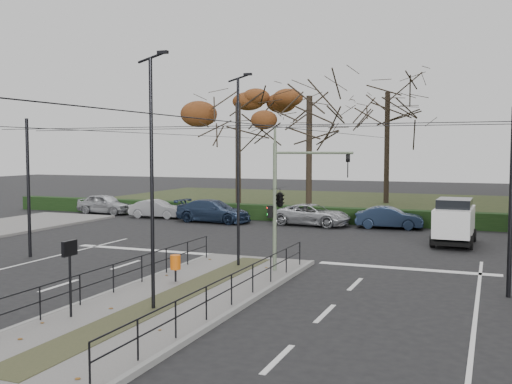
# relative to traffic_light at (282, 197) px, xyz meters

# --- Properties ---
(ground) EXTENTS (140.00, 140.00, 0.00)m
(ground) POSITION_rel_traffic_light_xyz_m (-1.78, -2.61, -2.92)
(ground) COLOR black
(ground) RESTS_ON ground
(median_island) EXTENTS (4.40, 15.00, 0.14)m
(median_island) POSITION_rel_traffic_light_xyz_m (-1.78, -5.11, -2.85)
(median_island) COLOR #615E5C
(median_island) RESTS_ON ground
(park) EXTENTS (38.00, 26.00, 0.10)m
(park) POSITION_rel_traffic_light_xyz_m (-7.78, 29.39, -2.87)
(park) COLOR #252F17
(park) RESTS_ON ground
(hedge) EXTENTS (38.00, 1.00, 1.00)m
(hedge) POSITION_rel_traffic_light_xyz_m (-7.78, 15.99, -2.42)
(hedge) COLOR black
(hedge) RESTS_ON ground
(median_railing) EXTENTS (4.14, 13.24, 0.92)m
(median_railing) POSITION_rel_traffic_light_xyz_m (-1.78, -5.21, -1.94)
(median_railing) COLOR black
(median_railing) RESTS_ON median_island
(catenary) EXTENTS (20.00, 34.00, 6.00)m
(catenary) POSITION_rel_traffic_light_xyz_m (-1.78, -0.99, 0.50)
(catenary) COLOR black
(catenary) RESTS_ON ground
(traffic_light) EXTENTS (3.25, 1.83, 4.78)m
(traffic_light) POSITION_rel_traffic_light_xyz_m (0.00, 0.00, 0.00)
(traffic_light) COLOR #65755A
(traffic_light) RESTS_ON median_island
(litter_bin) EXTENTS (0.36, 0.36, 0.92)m
(litter_bin) POSITION_rel_traffic_light_xyz_m (-2.78, -3.09, -2.12)
(litter_bin) COLOR black
(litter_bin) RESTS_ON median_island
(info_panel) EXTENTS (0.12, 0.54, 2.09)m
(info_panel) POSITION_rel_traffic_light_xyz_m (-3.28, -7.96, -1.14)
(info_panel) COLOR black
(info_panel) RESTS_ON median_island
(streetlamp_median_near) EXTENTS (0.60, 0.12, 7.24)m
(streetlamp_median_near) POSITION_rel_traffic_light_xyz_m (-1.62, -6.42, 0.90)
(streetlamp_median_near) COLOR black
(streetlamp_median_near) RESTS_ON median_island
(streetlamp_median_far) EXTENTS (0.62, 0.13, 7.43)m
(streetlamp_median_far) POSITION_rel_traffic_light_xyz_m (-1.89, 0.32, 1.00)
(streetlamp_median_far) COLOR black
(streetlamp_median_far) RESTS_ON median_island
(parked_car_first) EXTENTS (4.37, 2.03, 1.45)m
(parked_car_first) POSITION_rel_traffic_light_xyz_m (-18.79, 15.09, -2.20)
(parked_car_first) COLOR #9EA0A5
(parked_car_first) RESTS_ON ground
(parked_car_second) EXTENTS (3.82, 1.58, 1.23)m
(parked_car_second) POSITION_rel_traffic_light_xyz_m (-14.01, 14.27, -2.31)
(parked_car_second) COLOR #9EA0A5
(parked_car_second) RESTS_ON ground
(parked_car_third) EXTENTS (5.08, 2.31, 1.44)m
(parked_car_third) POSITION_rel_traffic_light_xyz_m (-9.36, 13.55, -2.20)
(parked_car_third) COLOR #1F2D48
(parked_car_third) RESTS_ON ground
(parked_car_fourth) EXTENTS (4.96, 2.73, 1.32)m
(parked_car_fourth) POSITION_rel_traffic_light_xyz_m (-2.99, 14.29, -2.26)
(parked_car_fourth) COLOR #9EA0A5
(parked_car_fourth) RESTS_ON ground
(white_van) EXTENTS (2.01, 4.18, 2.26)m
(white_van) POSITION_rel_traffic_light_xyz_m (5.55, 9.80, -1.74)
(white_van) COLOR white
(white_van) RESTS_ON ground
(rust_tree) EXTENTS (9.28, 9.28, 10.90)m
(rust_tree) POSITION_rel_traffic_light_xyz_m (-11.89, 23.39, 5.46)
(rust_tree) COLOR black
(rust_tree) RESTS_ON park
(bare_tree_center) EXTENTS (7.00, 7.00, 12.51)m
(bare_tree_center) POSITION_rel_traffic_light_xyz_m (-1.21, 30.57, 5.90)
(bare_tree_center) COLOR black
(bare_tree_center) RESTS_ON park
(bare_tree_near) EXTENTS (6.43, 6.43, 11.22)m
(bare_tree_near) POSITION_rel_traffic_light_xyz_m (-5.27, 21.13, 5.00)
(bare_tree_near) COLOR black
(bare_tree_near) RESTS_ON park
(parked_car_fifth) EXTENTS (4.01, 1.71, 1.29)m
(parked_car_fifth) POSITION_rel_traffic_light_xyz_m (1.63, 14.62, -2.28)
(parked_car_fifth) COLOR #1F2D48
(parked_car_fifth) RESTS_ON ground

